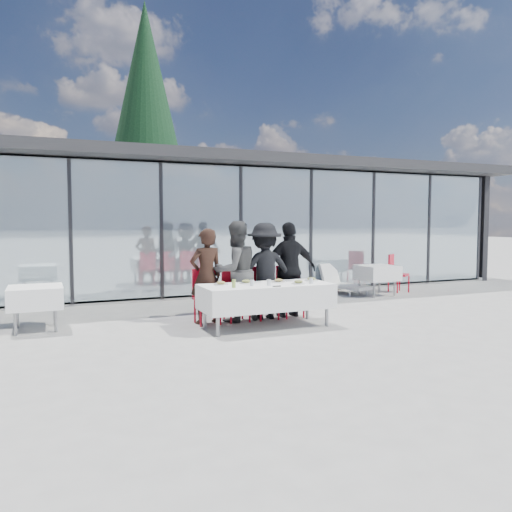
{
  "coord_description": "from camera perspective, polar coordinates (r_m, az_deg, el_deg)",
  "views": [
    {
      "loc": [
        -3.38,
        -7.29,
        1.83
      ],
      "look_at": [
        0.24,
        1.2,
        1.19
      ],
      "focal_mm": 35.0,
      "sensor_mm": 36.0,
      "label": 1
    }
  ],
  "objects": [
    {
      "name": "plate_b",
      "position": [
        8.67,
        -1.13,
        -2.98
      ],
      "size": [
        0.25,
        0.25,
        0.07
      ],
      "color": "white",
      "rests_on": "dining_table"
    },
    {
      "name": "diner_chair_d",
      "position": [
        9.64,
        3.78,
        -3.72
      ],
      "size": [
        0.44,
        0.44,
        0.97
      ],
      "color": "red",
      "rests_on": "ground"
    },
    {
      "name": "diner_a",
      "position": [
        8.94,
        -5.7,
        -2.31
      ],
      "size": [
        0.69,
        0.69,
        1.7
      ],
      "primitive_type": "imported",
      "rotation": [
        0.0,
        0.0,
        3.26
      ],
      "color": "black",
      "rests_on": "ground"
    },
    {
      "name": "ground",
      "position": [
        8.24,
        1.79,
        -8.83
      ],
      "size": [
        90.0,
        90.0,
        0.0
      ],
      "primitive_type": "plane",
      "color": "#A3A09A",
      "rests_on": "ground"
    },
    {
      "name": "folded_eyeglasses",
      "position": [
        8.26,
        2.4,
        -3.47
      ],
      "size": [
        0.14,
        0.03,
        0.01
      ],
      "primitive_type": "cube",
      "color": "black",
      "rests_on": "dining_table"
    },
    {
      "name": "diner_chair_a",
      "position": [
        9.02,
        -5.76,
        -4.27
      ],
      "size": [
        0.44,
        0.44,
        0.97
      ],
      "color": "red",
      "rests_on": "ground"
    },
    {
      "name": "treeline",
      "position": [
        35.32,
        -20.89,
        4.34
      ],
      "size": [
        62.5,
        2.0,
        4.4
      ],
      "color": "black",
      "rests_on": "ground"
    },
    {
      "name": "plate_a",
      "position": [
        8.48,
        -4.03,
        -3.15
      ],
      "size": [
        0.25,
        0.25,
        0.07
      ],
      "color": "white",
      "rests_on": "dining_table"
    },
    {
      "name": "diner_d",
      "position": [
        9.57,
        3.89,
        -1.54
      ],
      "size": [
        1.12,
        1.12,
        1.82
      ],
      "primitive_type": "imported",
      "rotation": [
        0.0,
        0.0,
        3.09
      ],
      "color": "black",
      "rests_on": "ground"
    },
    {
      "name": "diner_c",
      "position": [
        9.34,
        0.99,
        -1.72
      ],
      "size": [
        1.28,
        1.28,
        1.8
      ],
      "primitive_type": "imported",
      "rotation": [
        0.0,
        0.0,
        3.03
      ],
      "color": "black",
      "rests_on": "ground"
    },
    {
      "name": "conifer_tree",
      "position": [
        21.07,
        -12.45,
        15.28
      ],
      "size": [
        4.0,
        4.0,
        10.5
      ],
      "color": "#382316",
      "rests_on": "ground"
    },
    {
      "name": "spare_table_left",
      "position": [
        9.16,
        -23.9,
        -4.35
      ],
      "size": [
        0.86,
        0.86,
        0.74
      ],
      "color": "white",
      "rests_on": "ground"
    },
    {
      "name": "plate_extra",
      "position": [
        8.63,
        4.88,
        -3.03
      ],
      "size": [
        0.25,
        0.25,
        0.07
      ],
      "color": "white",
      "rests_on": "dining_table"
    },
    {
      "name": "pavilion",
      "position": [
        16.37,
        -3.88,
        5.09
      ],
      "size": [
        14.8,
        8.8,
        3.44
      ],
      "color": "gray",
      "rests_on": "ground"
    },
    {
      "name": "drinking_glasses",
      "position": [
        8.48,
        2.48,
        -2.98
      ],
      "size": [
        1.12,
        0.22,
        0.1
      ],
      "color": "silver",
      "rests_on": "dining_table"
    },
    {
      "name": "spare_table_right",
      "position": [
        12.69,
        13.67,
        -1.89
      ],
      "size": [
        0.86,
        0.86,
        0.74
      ],
      "color": "white",
      "rests_on": "ground"
    },
    {
      "name": "diner_chair_c",
      "position": [
        9.41,
        0.9,
        -3.89
      ],
      "size": [
        0.44,
        0.44,
        0.97
      ],
      "color": "red",
      "rests_on": "ground"
    },
    {
      "name": "dining_table",
      "position": [
        8.62,
        1.18,
        -4.63
      ],
      "size": [
        2.26,
        0.96,
        0.75
      ],
      "color": "white",
      "rests_on": "ground"
    },
    {
      "name": "juice_bottle",
      "position": [
        8.14,
        -2.55,
        -3.17
      ],
      "size": [
        0.06,
        0.06,
        0.13
      ],
      "primitive_type": "cylinder",
      "color": "#94B44B",
      "rests_on": "dining_table"
    },
    {
      "name": "lounger",
      "position": [
        13.0,
        9.68,
        -3.01
      ],
      "size": [
        0.98,
        1.45,
        0.72
      ],
      "color": "white",
      "rests_on": "ground"
    },
    {
      "name": "plate_d",
      "position": [
        9.09,
        6.34,
        -2.68
      ],
      "size": [
        0.25,
        0.25,
        0.07
      ],
      "color": "white",
      "rests_on": "dining_table"
    },
    {
      "name": "spare_chair_a",
      "position": [
        13.42,
        15.63,
        -1.68
      ],
      "size": [
        0.62,
        0.62,
        0.97
      ],
      "color": "red",
      "rests_on": "ground"
    },
    {
      "name": "diner_chair_b",
      "position": [
        9.2,
        -2.41,
        -4.09
      ],
      "size": [
        0.44,
        0.44,
        0.97
      ],
      "color": "red",
      "rests_on": "ground"
    },
    {
      "name": "diner_b",
      "position": [
        9.12,
        -2.34,
        -1.75
      ],
      "size": [
        1.06,
        1.06,
        1.84
      ],
      "primitive_type": "imported",
      "rotation": [
        0.0,
        0.0,
        3.35
      ],
      "color": "#484848",
      "rests_on": "ground"
    },
    {
      "name": "spare_chair_b",
      "position": [
        15.1,
        16.72,
        -1.08
      ],
      "size": [
        0.51,
        0.51,
        0.97
      ],
      "color": "red",
      "rests_on": "ground"
    },
    {
      "name": "plate_c",
      "position": [
        8.83,
        2.6,
        -2.86
      ],
      "size": [
        0.25,
        0.25,
        0.07
      ],
      "color": "white",
      "rests_on": "dining_table"
    }
  ]
}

